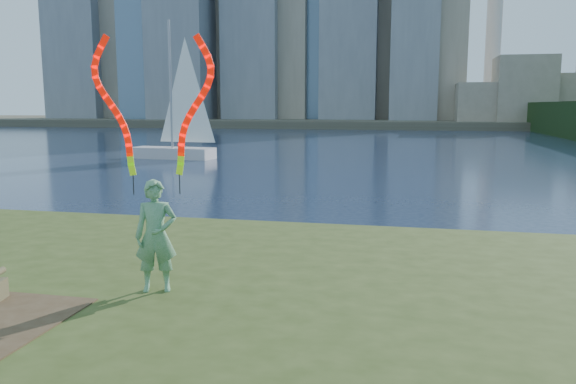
# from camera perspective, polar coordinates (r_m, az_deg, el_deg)

# --- Properties ---
(ground) EXTENTS (320.00, 320.00, 0.00)m
(ground) POSITION_cam_1_polar(r_m,az_deg,el_deg) (9.98, -10.33, -12.10)
(ground) COLOR #192640
(ground) RESTS_ON ground
(grassy_knoll) EXTENTS (20.00, 18.00, 0.80)m
(grassy_knoll) POSITION_cam_1_polar(r_m,az_deg,el_deg) (7.95, -16.96, -15.31)
(grassy_knoll) COLOR #374619
(grassy_knoll) RESTS_ON ground
(far_shore) EXTENTS (320.00, 40.00, 1.20)m
(far_shore) POSITION_cam_1_polar(r_m,az_deg,el_deg) (103.70, 10.27, 7.00)
(far_shore) COLOR #4B4637
(far_shore) RESTS_ON ground
(woman_with_ribbons) EXTENTS (1.97, 0.74, 4.05)m
(woman_with_ribbons) POSITION_cam_1_polar(r_m,az_deg,el_deg) (8.42, -13.33, -0.53)
(woman_with_ribbons) COLOR #157021
(woman_with_ribbons) RESTS_ON grassy_knoll
(sailboat) EXTENTS (6.09, 2.38, 9.14)m
(sailboat) POSITION_cam_1_polar(r_m,az_deg,el_deg) (38.54, -11.29, 5.68)
(sailboat) COLOR beige
(sailboat) RESTS_ON ground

